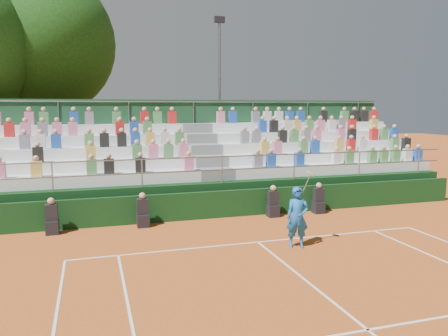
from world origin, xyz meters
name	(u,v)px	position (x,y,z in m)	size (l,w,h in m)	color
ground	(258,242)	(0.00, 0.00, 0.00)	(90.00, 90.00, 0.00)	#B6551E
courtside_wall	(226,204)	(0.00, 3.20, 0.50)	(20.00, 0.15, 1.00)	black
line_officials	(204,209)	(-0.97, 2.75, 0.48)	(9.97, 0.40, 1.19)	black
grandstand	(205,175)	(0.01, 6.44, 1.09)	(20.00, 5.20, 4.40)	black
tennis_player	(298,217)	(0.92, -0.76, 0.89)	(0.90, 0.58, 2.22)	#175CB3
tree_east	(40,43)	(-7.06, 13.83, 7.44)	(7.80, 7.80, 11.36)	#3A2615
floodlight_mast	(220,86)	(2.70, 13.23, 5.32)	(0.60, 0.25, 9.25)	gray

